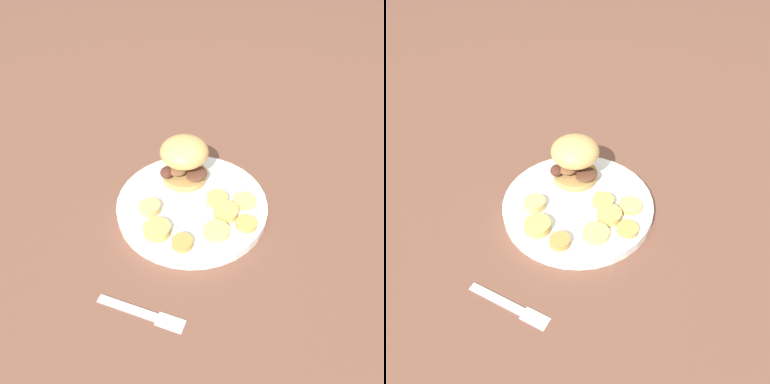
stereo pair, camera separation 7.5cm
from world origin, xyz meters
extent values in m
plane|color=brown|center=(0.00, 0.00, 0.00)|extent=(4.00, 4.00, 0.00)
cylinder|color=white|center=(0.00, 0.00, 0.01)|extent=(0.31, 0.31, 0.02)
torus|color=white|center=(0.00, 0.00, 0.02)|extent=(0.31, 0.31, 0.01)
cylinder|color=tan|center=(0.02, -0.07, 0.03)|extent=(0.10, 0.10, 0.01)
ellipsoid|color=#4C281E|center=(0.03, -0.08, 0.05)|extent=(0.03, 0.04, 0.01)
ellipsoid|color=brown|center=(0.03, -0.06, 0.05)|extent=(0.04, 0.04, 0.02)
ellipsoid|color=#4C281E|center=(0.06, -0.06, 0.05)|extent=(0.03, 0.04, 0.02)
ellipsoid|color=#563323|center=(-0.01, -0.06, 0.05)|extent=(0.06, 0.07, 0.01)
ellipsoid|color=brown|center=(0.02, -0.09, 0.06)|extent=(0.05, 0.05, 0.02)
ellipsoid|color=tan|center=(0.02, -0.07, 0.09)|extent=(0.10, 0.10, 0.06)
cylinder|color=tan|center=(-0.05, 0.00, 0.03)|extent=(0.04, 0.04, 0.02)
cylinder|color=#DBB766|center=(0.08, 0.03, 0.03)|extent=(0.04, 0.04, 0.02)
cylinder|color=#DBB766|center=(-0.05, 0.08, 0.03)|extent=(0.05, 0.05, 0.01)
cylinder|color=tan|center=(-0.07, 0.04, 0.03)|extent=(0.05, 0.05, 0.02)
cylinder|color=tan|center=(-0.11, 0.06, 0.03)|extent=(0.04, 0.04, 0.01)
cylinder|color=#BC8942|center=(0.01, 0.12, 0.03)|extent=(0.04, 0.04, 0.01)
cylinder|color=tan|center=(0.06, 0.09, 0.03)|extent=(0.05, 0.05, 0.02)
cylinder|color=#DBB766|center=(-0.11, 0.00, 0.03)|extent=(0.05, 0.05, 0.01)
cube|color=silver|center=(0.10, 0.23, 0.00)|extent=(0.11, 0.05, 0.00)
cube|color=silver|center=(0.02, 0.26, 0.00)|extent=(0.05, 0.04, 0.00)
camera|label=1|loc=(-0.02, 0.54, 0.56)|focal=35.00mm
camera|label=2|loc=(-0.10, 0.54, 0.56)|focal=35.00mm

